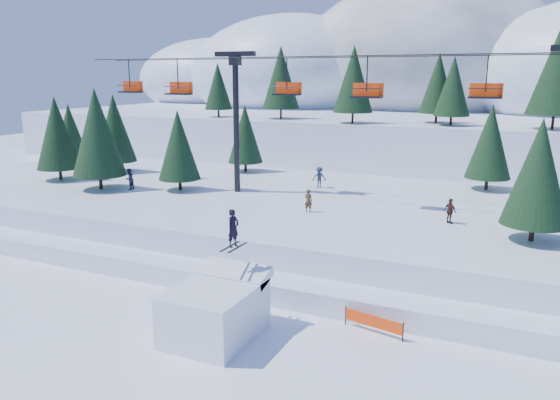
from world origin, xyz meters
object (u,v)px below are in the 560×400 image
at_px(chairlift, 366,103).
at_px(banner_near, 373,322).
at_px(banner_far, 517,325).
at_px(jump_kicker, 216,309).

bearing_deg(chairlift, banner_near, -71.49).
distance_m(chairlift, banner_far, 17.64).
bearing_deg(chairlift, banner_far, -47.60).
xyz_separation_m(jump_kicker, banner_far, (11.90, 5.43, -0.71)).
distance_m(banner_near, banner_far, 6.21).
bearing_deg(chairlift, jump_kicker, -95.43).
height_order(jump_kicker, chairlift, chairlift).
relative_size(chairlift, banner_near, 16.44).
bearing_deg(banner_near, jump_kicker, -153.14).
height_order(chairlift, banner_near, chairlift).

